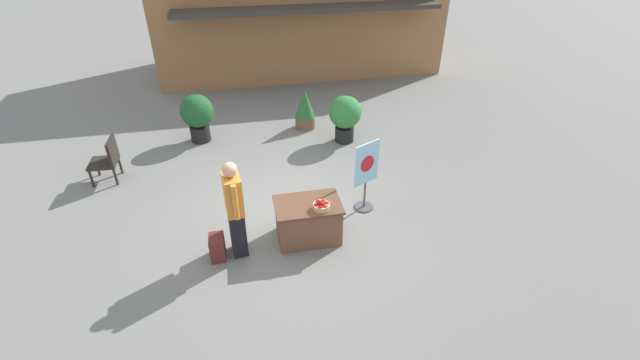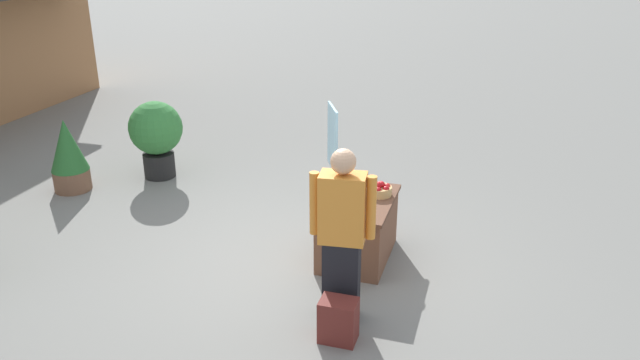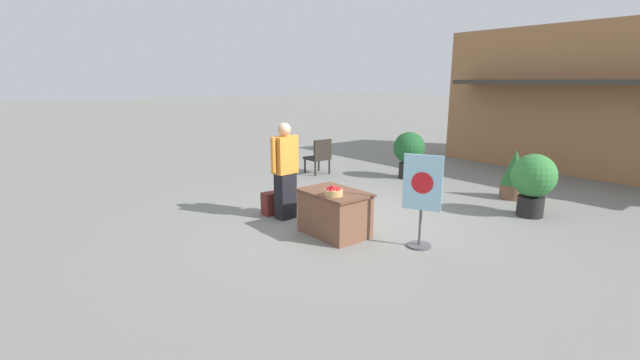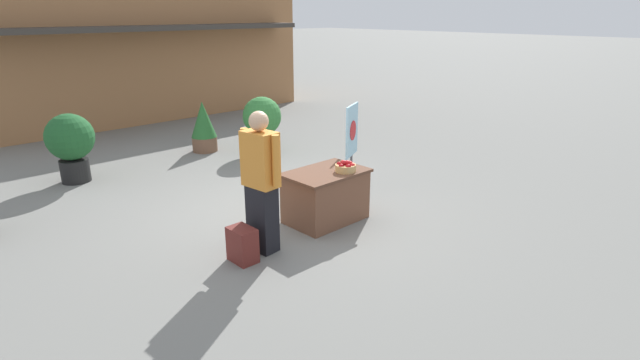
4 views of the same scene
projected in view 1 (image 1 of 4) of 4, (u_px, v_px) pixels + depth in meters
The scene contains 11 objects.
ground_plane at pixel (283, 217), 8.06m from camera, with size 120.00×120.00×0.00m, color slate.
storefront_building at pixel (298, 10), 14.55m from camera, with size 9.30×4.47×3.89m.
display_table at pixel (308, 221), 7.37m from camera, with size 1.12×0.76×0.72m.
apple_basket at pixel (321, 206), 7.02m from camera, with size 0.29×0.29×0.16m.
person_visitor at pixel (235, 209), 6.77m from camera, with size 0.30×0.61×1.74m.
backpack at pixel (217, 247), 7.02m from camera, with size 0.24×0.34×0.42m.
poster_board at pixel (366, 174), 7.89m from camera, with size 0.52×0.36×1.41m.
patio_chair at pixel (108, 158), 8.88m from camera, with size 0.57×0.57×0.95m.
potted_plant_far_left at pixel (345, 115), 10.31m from camera, with size 0.79×0.79×1.16m.
potted_plant_near_right at pixel (197, 114), 10.31m from camera, with size 0.79×0.79×1.19m.
potted_plant_far_right at pixel (305, 109), 11.02m from camera, with size 0.52×0.52×1.05m.
Camera 1 is at (-0.61, -6.42, 4.93)m, focal length 24.00 mm.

